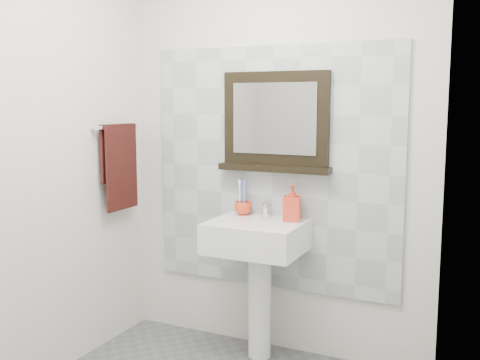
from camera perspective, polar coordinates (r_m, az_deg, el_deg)
name	(u,v)px	position (r m, az deg, el deg)	size (l,w,h in m)	color
back_wall	(274,153)	(3.47, 3.46, 2.78)	(2.00, 0.01, 2.50)	silver
left_wall	(15,162)	(3.13, -21.88, 1.68)	(0.01, 2.20, 2.50)	silver
right_wall	(414,187)	(2.15, 17.26, -0.69)	(0.01, 2.20, 2.50)	silver
splashback	(273,169)	(3.47, 3.37, 1.13)	(1.60, 0.02, 1.50)	#AAB4B8
pedestal_sink	(257,251)	(3.37, 1.72, -7.27)	(0.55, 0.44, 0.96)	white
toothbrush_cup	(243,208)	(3.51, 0.30, -2.88)	(0.11, 0.11, 0.08)	#EE3F1C
toothbrushes	(243,195)	(3.50, 0.27, -1.56)	(0.05, 0.04, 0.21)	white
soap_dispenser	(292,203)	(3.34, 5.33, -2.32)	(0.10, 0.10, 0.22)	red
framed_mirror	(276,124)	(3.41, 3.63, 5.69)	(0.71, 0.11, 0.60)	black
towel_bar	(118,127)	(3.67, -12.34, 5.27)	(0.07, 0.40, 0.03)	silver
hand_towel	(119,160)	(3.68, -12.15, 2.00)	(0.06, 0.30, 0.55)	black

